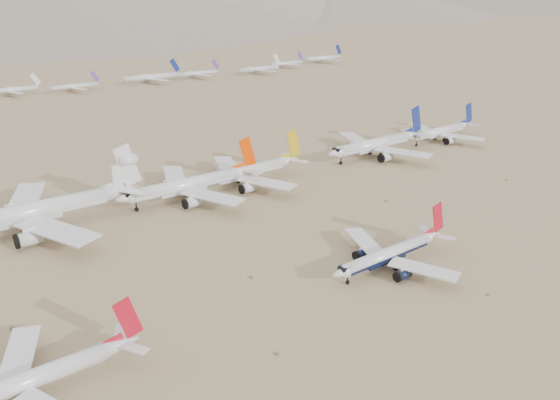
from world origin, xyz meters
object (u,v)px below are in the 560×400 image
Objects in this scene: main_airliner at (391,253)px; row2_navy_widebody at (377,144)px; second_airliner at (33,380)px; row2_white_trijet at (40,209)px.

row2_navy_widebody is (73.53, 75.03, 1.55)m from main_airliner.
row2_navy_widebody reaches higher than second_airliner.
row2_white_trijet is at bearing 74.09° from second_airliner.
row2_navy_widebody is at bearing -2.80° from row2_white_trijet.
row2_white_trijet is at bearing 177.20° from row2_navy_widebody.
row2_navy_widebody is 141.55m from row2_white_trijet.
row2_navy_widebody is 0.86× the size of row2_white_trijet.
row2_white_trijet is (22.05, 77.37, 2.56)m from second_airliner.
row2_navy_widebody is at bearing 23.32° from second_airliner.
main_airliner is 0.63× the size of row2_white_trijet.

